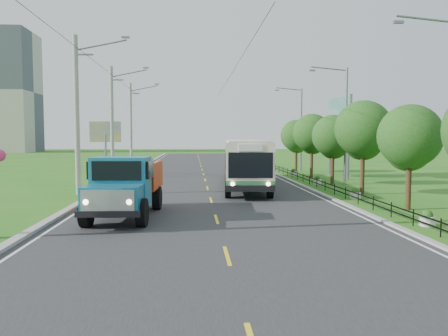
{
  "coord_description": "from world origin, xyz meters",
  "views": [
    {
      "loc": [
        -1.03,
        -19.14,
        3.64
      ],
      "look_at": [
        0.74,
        5.67,
        1.9
      ],
      "focal_mm": 35.0,
      "sensor_mm": 36.0,
      "label": 1
    }
  ],
  "objects": [
    {
      "name": "tree_back",
      "position": [
        9.86,
        26.14,
        3.65
      ],
      "size": [
        3.3,
        3.36,
        5.5
      ],
      "color": "#382314",
      "rests_on": "ground"
    },
    {
      "name": "centre_dash",
      "position": [
        0.0,
        0.0,
        0.02
      ],
      "size": [
        0.12,
        2.2,
        0.0
      ],
      "primitive_type": "cube",
      "color": "yellow",
      "rests_on": "road"
    },
    {
      "name": "ground",
      "position": [
        0.0,
        0.0,
        0.0
      ],
      "size": [
        240.0,
        240.0,
        0.0
      ],
      "primitive_type": "plane",
      "color": "#216518",
      "rests_on": "ground"
    },
    {
      "name": "pole_mid",
      "position": [
        -8.26,
        21.0,
        5.09
      ],
      "size": [
        3.51,
        0.32,
        10.0
      ],
      "color": "gray",
      "rests_on": "ground"
    },
    {
      "name": "tree_third",
      "position": [
        9.86,
        8.14,
        3.99
      ],
      "size": [
        3.6,
        3.62,
        6.0
      ],
      "color": "#382314",
      "rests_on": "ground"
    },
    {
      "name": "curb_left",
      "position": [
        -7.2,
        20.0,
        0.07
      ],
      "size": [
        0.4,
        120.0,
        0.15
      ],
      "primitive_type": "cube",
      "color": "#9E9E99",
      "rests_on": "ground"
    },
    {
      "name": "planter_front",
      "position": [
        8.6,
        -2.0,
        0.29
      ],
      "size": [
        0.64,
        0.64,
        0.67
      ],
      "color": "silver",
      "rests_on": "ground"
    },
    {
      "name": "curb_right",
      "position": [
        7.15,
        20.0,
        0.05
      ],
      "size": [
        0.3,
        120.0,
        0.1
      ],
      "primitive_type": "cube",
      "color": "#9E9E99",
      "rests_on": "ground"
    },
    {
      "name": "bus",
      "position": [
        2.85,
        13.76,
        2.01
      ],
      "size": [
        4.08,
        17.5,
        3.35
      ],
      "rotation": [
        0.0,
        0.0,
        -0.07
      ],
      "color": "#2B6C3B",
      "rests_on": "ground"
    },
    {
      "name": "tree_fourth",
      "position": [
        9.86,
        14.14,
        3.59
      ],
      "size": [
        3.24,
        3.31,
        5.4
      ],
      "color": "#382314",
      "rests_on": "ground"
    },
    {
      "name": "pole_near",
      "position": [
        -8.26,
        9.0,
        5.09
      ],
      "size": [
        3.51,
        0.32,
        10.0
      ],
      "color": "gray",
      "rests_on": "ground"
    },
    {
      "name": "edge_line_right",
      "position": [
        6.65,
        20.0,
        0.02
      ],
      "size": [
        0.12,
        120.0,
        0.0
      ],
      "primitive_type": "cube",
      "color": "silver",
      "rests_on": "road"
    },
    {
      "name": "streetlight_mid",
      "position": [
        10.64,
        14.0,
        4.9
      ],
      "size": [
        3.02,
        0.2,
        9.07
      ],
      "color": "slate",
      "rests_on": "ground"
    },
    {
      "name": "planter_near",
      "position": [
        8.6,
        6.0,
        0.29
      ],
      "size": [
        0.64,
        0.64,
        0.67
      ],
      "color": "silver",
      "rests_on": "ground"
    },
    {
      "name": "billboard_left",
      "position": [
        -9.5,
        24.0,
        3.87
      ],
      "size": [
        3.0,
        0.2,
        5.2
      ],
      "color": "slate",
      "rests_on": "ground"
    },
    {
      "name": "planter_far",
      "position": [
        8.6,
        22.0,
        0.29
      ],
      "size": [
        0.64,
        0.64,
        0.67
      ],
      "color": "silver",
      "rests_on": "ground"
    },
    {
      "name": "tree_second",
      "position": [
        9.86,
        2.14,
        3.52
      ],
      "size": [
        3.18,
        3.26,
        5.3
      ],
      "color": "#382314",
      "rests_on": "ground"
    },
    {
      "name": "edge_line_left",
      "position": [
        -6.65,
        20.0,
        0.02
      ],
      "size": [
        0.12,
        120.0,
        0.0
      ],
      "primitive_type": "cube",
      "color": "silver",
      "rests_on": "road"
    },
    {
      "name": "billboard_right",
      "position": [
        12.3,
        20.0,
        5.34
      ],
      "size": [
        0.24,
        6.0,
        7.3
      ],
      "color": "slate",
      "rests_on": "ground"
    },
    {
      "name": "planter_mid",
      "position": [
        8.6,
        14.0,
        0.29
      ],
      "size": [
        0.64,
        0.64,
        0.67
      ],
      "color": "silver",
      "rests_on": "ground"
    },
    {
      "name": "tree_fifth",
      "position": [
        9.86,
        20.14,
        3.85
      ],
      "size": [
        3.48,
        3.52,
        5.8
      ],
      "color": "#382314",
      "rests_on": "ground"
    },
    {
      "name": "dump_truck",
      "position": [
        -4.09,
        0.95,
        1.58
      ],
      "size": [
        2.96,
        6.8,
        2.8
      ],
      "rotation": [
        0.0,
        0.0,
        -0.06
      ],
      "color": "#166888",
      "rests_on": "ground"
    },
    {
      "name": "road",
      "position": [
        0.0,
        20.0,
        0.01
      ],
      "size": [
        14.0,
        120.0,
        0.02
      ],
      "primitive_type": "cube",
      "color": "#28282B",
      "rests_on": "ground"
    },
    {
      "name": "pole_far",
      "position": [
        -8.26,
        33.0,
        5.09
      ],
      "size": [
        3.51,
        0.32,
        10.0
      ],
      "color": "gray",
      "rests_on": "ground"
    },
    {
      "name": "railing_right",
      "position": [
        8.0,
        14.0,
        0.3
      ],
      "size": [
        0.04,
        40.0,
        0.6
      ],
      "primitive_type": "cube",
      "color": "black",
      "rests_on": "ground"
    },
    {
      "name": "streetlight_far",
      "position": [
        10.64,
        28.0,
        4.9
      ],
      "size": [
        3.02,
        0.2,
        9.07
      ],
      "color": "slate",
      "rests_on": "ground"
    }
  ]
}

